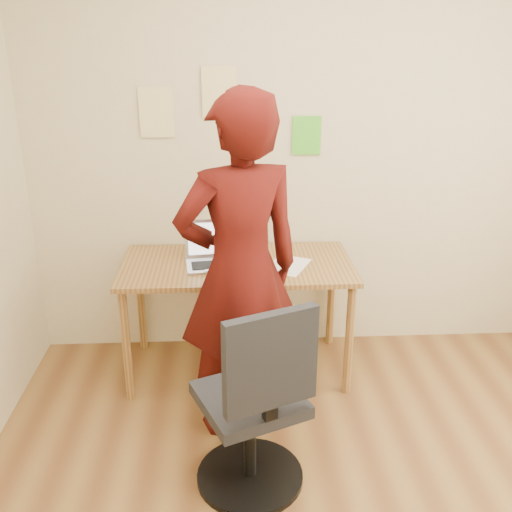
{
  "coord_description": "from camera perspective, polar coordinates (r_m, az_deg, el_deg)",
  "views": [
    {
      "loc": [
        -0.49,
        -1.84,
        2.03
      ],
      "look_at": [
        -0.34,
        0.95,
        0.95
      ],
      "focal_mm": 40.0,
      "sensor_mm": 36.0,
      "label": 1
    }
  ],
  "objects": [
    {
      "name": "room",
      "position": [
        2.02,
        11.1,
        1.04
      ],
      "size": [
        3.58,
        3.58,
        2.78
      ],
      "color": "brown",
      "rests_on": "ground"
    },
    {
      "name": "desk",
      "position": [
        3.5,
        -1.89,
        -2.02
      ],
      "size": [
        1.4,
        0.7,
        0.74
      ],
      "color": "olive",
      "rests_on": "ground"
    },
    {
      "name": "laptop",
      "position": [
        3.45,
        -4.22,
        0.07
      ],
      "size": [
        0.37,
        0.34,
        0.24
      ],
      "rotation": [
        0.0,
        0.0,
        0.11
      ],
      "color": "#AFAFB6",
      "rests_on": "desk"
    },
    {
      "name": "paper_sheet",
      "position": [
        3.44,
        3.17,
        -0.93
      ],
      "size": [
        0.32,
        0.37,
        0.0
      ],
      "primitive_type": "cube",
      "rotation": [
        0.0,
        0.0,
        -0.45
      ],
      "color": "white",
      "rests_on": "desk"
    },
    {
      "name": "phone",
      "position": [
        3.28,
        0.33,
        -1.95
      ],
      "size": [
        0.09,
        0.14,
        0.01
      ],
      "rotation": [
        0.0,
        0.0,
        -0.21
      ],
      "color": "black",
      "rests_on": "desk"
    },
    {
      "name": "wall_note_left",
      "position": [
        3.63,
        -9.93,
        13.95
      ],
      "size": [
        0.21,
        0.0,
        0.3
      ],
      "primitive_type": "cube",
      "color": "#E7D48A",
      "rests_on": "room"
    },
    {
      "name": "wall_note_mid",
      "position": [
        3.59,
        -3.71,
        16.05
      ],
      "size": [
        0.21,
        0.0,
        0.3
      ],
      "primitive_type": "cube",
      "color": "#E7D48A",
      "rests_on": "room"
    },
    {
      "name": "wall_note_right",
      "position": [
        3.66,
        5.08,
        11.91
      ],
      "size": [
        0.18,
        0.0,
        0.24
      ],
      "primitive_type": "cube",
      "color": "#50BE2A",
      "rests_on": "room"
    },
    {
      "name": "office_chair",
      "position": [
        2.69,
        -0.03,
        -15.42
      ],
      "size": [
        0.58,
        0.59,
        1.0
      ],
      "rotation": [
        0.0,
        0.0,
        0.4
      ],
      "color": "black",
      "rests_on": "ground"
    },
    {
      "name": "person",
      "position": [
        2.89,
        -1.61,
        -1.6
      ],
      "size": [
        0.77,
        0.62,
        1.83
      ],
      "primitive_type": "imported",
      "rotation": [
        0.0,
        0.0,
        3.46
      ],
      "color": "#3E0B08",
      "rests_on": "ground"
    }
  ]
}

